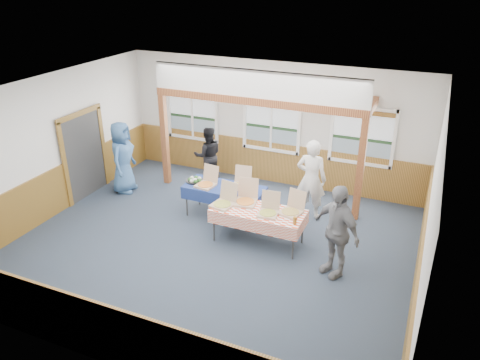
% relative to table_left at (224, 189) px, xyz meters
% --- Properties ---
extents(floor, '(8.00, 8.00, 0.00)m').
position_rel_table_left_xyz_m(floor, '(0.30, -1.20, -0.70)').
color(floor, '#24303B').
rests_on(floor, ground).
extents(ceiling, '(8.00, 8.00, 0.00)m').
position_rel_table_left_xyz_m(ceiling, '(0.30, -1.20, 2.50)').
color(ceiling, white).
rests_on(ceiling, wall_back).
extents(wall_back, '(8.00, 0.00, 8.00)m').
position_rel_table_left_xyz_m(wall_back, '(0.30, 2.30, 0.90)').
color(wall_back, silver).
rests_on(wall_back, floor).
extents(wall_front, '(8.00, 0.00, 8.00)m').
position_rel_table_left_xyz_m(wall_front, '(0.30, -4.70, 0.90)').
color(wall_front, silver).
rests_on(wall_front, floor).
extents(wall_left, '(0.00, 8.00, 8.00)m').
position_rel_table_left_xyz_m(wall_left, '(-3.70, -1.20, 0.90)').
color(wall_left, silver).
rests_on(wall_left, floor).
extents(wall_right, '(0.00, 8.00, 8.00)m').
position_rel_table_left_xyz_m(wall_right, '(4.30, -1.20, 0.90)').
color(wall_right, silver).
rests_on(wall_right, floor).
extents(wainscot_back, '(7.98, 0.05, 1.10)m').
position_rel_table_left_xyz_m(wainscot_back, '(0.30, 2.28, -0.15)').
color(wainscot_back, brown).
rests_on(wainscot_back, floor).
extents(wainscot_front, '(7.98, 0.05, 1.10)m').
position_rel_table_left_xyz_m(wainscot_front, '(0.30, -4.67, -0.15)').
color(wainscot_front, brown).
rests_on(wainscot_front, floor).
extents(wainscot_left, '(0.05, 6.98, 1.10)m').
position_rel_table_left_xyz_m(wainscot_left, '(-3.68, -1.20, -0.15)').
color(wainscot_left, brown).
rests_on(wainscot_left, floor).
extents(wainscot_right, '(0.05, 6.98, 1.10)m').
position_rel_table_left_xyz_m(wainscot_right, '(4.27, -1.20, -0.15)').
color(wainscot_right, brown).
rests_on(wainscot_right, floor).
extents(cased_opening, '(0.06, 1.30, 2.10)m').
position_rel_table_left_xyz_m(cased_opening, '(-3.66, -0.30, 0.35)').
color(cased_opening, '#313131').
rests_on(cased_opening, wall_left).
extents(window_left, '(1.56, 0.10, 1.46)m').
position_rel_table_left_xyz_m(window_left, '(-2.00, 2.26, 0.98)').
color(window_left, white).
rests_on(window_left, wall_back).
extents(window_mid, '(1.56, 0.10, 1.46)m').
position_rel_table_left_xyz_m(window_mid, '(0.30, 2.26, 0.98)').
color(window_mid, white).
rests_on(window_mid, wall_back).
extents(window_right, '(1.56, 0.10, 1.46)m').
position_rel_table_left_xyz_m(window_right, '(2.60, 2.26, 0.98)').
color(window_right, white).
rests_on(window_right, wall_back).
extents(post_left, '(0.15, 0.15, 2.40)m').
position_rel_table_left_xyz_m(post_left, '(-2.20, 1.10, 0.50)').
color(post_left, '#5D2614').
rests_on(post_left, floor).
extents(post_right, '(0.15, 0.15, 2.40)m').
position_rel_table_left_xyz_m(post_right, '(2.80, 1.10, 0.50)').
color(post_right, '#5D2614').
rests_on(post_right, floor).
extents(cross_beam, '(5.15, 0.18, 0.18)m').
position_rel_table_left_xyz_m(cross_beam, '(0.30, 1.10, 1.79)').
color(cross_beam, '#5D2614').
rests_on(cross_beam, post_left).
extents(table_left, '(1.85, 0.87, 0.76)m').
position_rel_table_left_xyz_m(table_left, '(0.00, 0.00, 0.00)').
color(table_left, '#313131').
rests_on(table_left, floor).
extents(table_right, '(2.01, 1.13, 0.76)m').
position_rel_table_left_xyz_m(table_right, '(1.11, -0.72, 0.00)').
color(table_right, '#313131').
rests_on(table_right, floor).
extents(pizza_box_a, '(0.45, 0.53, 0.43)m').
position_rel_table_left_xyz_m(pizza_box_a, '(-0.39, -0.11, 0.12)').
color(pizza_box_a, tan).
rests_on(pizza_box_a, table_left).
extents(pizza_box_b, '(0.45, 0.52, 0.43)m').
position_rel_table_left_xyz_m(pizza_box_b, '(0.34, 0.16, 0.12)').
color(pizza_box_b, tan).
rests_on(pizza_box_b, table_left).
extents(pizza_box_c, '(0.50, 0.57, 0.45)m').
position_rel_table_left_xyz_m(pizza_box_c, '(0.36, -0.82, 0.13)').
color(pizza_box_c, tan).
rests_on(pizza_box_c, table_right).
extents(pizza_box_d, '(0.51, 0.59, 0.47)m').
position_rel_table_left_xyz_m(pizza_box_d, '(0.75, -0.53, 0.13)').
color(pizza_box_d, tan).
rests_on(pizza_box_d, table_right).
extents(pizza_box_e, '(0.43, 0.50, 0.42)m').
position_rel_table_left_xyz_m(pizza_box_e, '(1.35, -0.80, 0.12)').
color(pizza_box_e, tan).
rests_on(pizza_box_e, table_right).
extents(pizza_box_f, '(0.51, 0.57, 0.43)m').
position_rel_table_left_xyz_m(pizza_box_f, '(1.77, -0.58, 0.12)').
color(pizza_box_f, tan).
rests_on(pizza_box_f, table_right).
extents(veggie_tray, '(0.42, 0.42, 0.09)m').
position_rel_table_left_xyz_m(veggie_tray, '(-0.75, 0.00, 0.09)').
color(veggie_tray, black).
rests_on(veggie_tray, table_left).
extents(drink_glass, '(0.07, 0.07, 0.15)m').
position_rel_table_left_xyz_m(drink_glass, '(1.96, -0.97, 0.13)').
color(drink_glass, '#915C18').
rests_on(drink_glass, table_right).
extents(woman_white, '(0.69, 0.46, 1.87)m').
position_rel_table_left_xyz_m(woman_white, '(1.79, 0.80, 0.24)').
color(woman_white, silver).
rests_on(woman_white, floor).
extents(woman_black, '(0.94, 0.89, 1.54)m').
position_rel_table_left_xyz_m(woman_black, '(-1.18, 1.53, 0.07)').
color(woman_black, black).
rests_on(woman_black, floor).
extents(man_blue, '(0.77, 1.01, 1.85)m').
position_rel_table_left_xyz_m(man_blue, '(-2.93, 0.23, 0.22)').
color(man_blue, '#3B6495').
rests_on(man_blue, floor).
extents(person_grey, '(1.13, 0.96, 1.82)m').
position_rel_table_left_xyz_m(person_grey, '(2.80, -1.17, 0.21)').
color(person_grey, gray).
rests_on(person_grey, floor).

